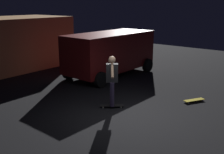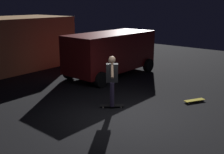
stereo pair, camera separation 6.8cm
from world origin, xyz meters
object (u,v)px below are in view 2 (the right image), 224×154
(skateboard_ridden, at_px, (112,106))
(skater, at_px, (112,77))
(parked_van, at_px, (111,51))
(skateboard_spare, at_px, (195,100))

(skateboard_ridden, relative_size, skater, 0.43)
(skater, bearing_deg, parked_van, 40.10)
(skateboard_ridden, bearing_deg, parked_van, 40.10)
(skateboard_spare, bearing_deg, skateboard_ridden, 139.26)
(skateboard_ridden, distance_m, skater, 0.98)
(skateboard_ridden, height_order, skateboard_spare, same)
(skateboard_ridden, bearing_deg, skater, 0.00)
(parked_van, relative_size, skateboard_ridden, 6.46)
(parked_van, height_order, skateboard_spare, parked_van)
(parked_van, bearing_deg, skateboard_spare, -101.62)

